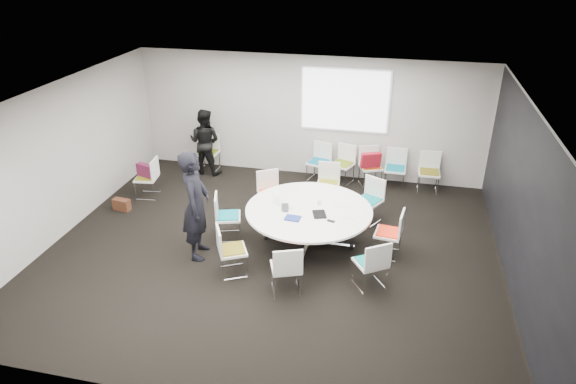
% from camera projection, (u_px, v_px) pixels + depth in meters
% --- Properties ---
extents(room_shell, '(8.08, 7.08, 2.88)m').
position_uv_depth(room_shell, '(277.00, 180.00, 8.64)').
color(room_shell, black).
rests_on(room_shell, ground).
extents(conference_table, '(2.27, 2.27, 0.73)m').
position_uv_depth(conference_table, '(309.00, 218.00, 9.23)').
color(conference_table, silver).
rests_on(conference_table, ground).
extents(projection_screen, '(1.90, 0.03, 1.35)m').
position_uv_depth(projection_screen, '(345.00, 101.00, 11.33)').
color(projection_screen, white).
rests_on(projection_screen, room_shell).
extents(chair_ring_a, '(0.50, 0.51, 0.88)m').
position_uv_depth(chair_ring_a, '(388.00, 241.00, 9.02)').
color(chair_ring_a, silver).
rests_on(chair_ring_a, ground).
extents(chair_ring_b, '(0.62, 0.61, 0.88)m').
position_uv_depth(chair_ring_b, '(368.00, 208.00, 10.13)').
color(chair_ring_b, silver).
rests_on(chair_ring_b, ground).
extents(chair_ring_c, '(0.48, 0.47, 0.88)m').
position_uv_depth(chair_ring_c, '(328.00, 192.00, 10.80)').
color(chair_ring_c, silver).
rests_on(chair_ring_c, ground).
extents(chair_ring_d, '(0.62, 0.62, 0.88)m').
position_uv_depth(chair_ring_d, '(271.00, 201.00, 10.43)').
color(chair_ring_d, silver).
rests_on(chair_ring_d, ground).
extents(chair_ring_e, '(0.56, 0.57, 0.88)m').
position_uv_depth(chair_ring_e, '(228.00, 224.00, 9.56)').
color(chair_ring_e, silver).
rests_on(chair_ring_e, ground).
extents(chair_ring_f, '(0.61, 0.61, 0.88)m').
position_uv_depth(chair_ring_f, '(232.00, 259.00, 8.53)').
color(chair_ring_f, silver).
rests_on(chair_ring_f, ground).
extents(chair_ring_g, '(0.59, 0.58, 0.88)m').
position_uv_depth(chair_ring_g, '(286.00, 277.00, 8.08)').
color(chair_ring_g, silver).
rests_on(chair_ring_g, ground).
extents(chair_ring_h, '(0.63, 0.63, 0.88)m').
position_uv_depth(chair_ring_h, '(370.00, 272.00, 8.20)').
color(chair_ring_h, silver).
rests_on(chair_ring_h, ground).
extents(chair_back_a, '(0.56, 0.56, 0.88)m').
position_uv_depth(chair_back_a, '(319.00, 169.00, 11.87)').
color(chair_back_a, silver).
rests_on(chair_back_a, ground).
extents(chair_back_b, '(0.59, 0.58, 0.88)m').
position_uv_depth(chair_back_b, '(342.00, 171.00, 11.76)').
color(chair_back_b, silver).
rests_on(chair_back_b, ground).
extents(chair_back_c, '(0.59, 0.59, 0.88)m').
position_uv_depth(chair_back_c, '(370.00, 174.00, 11.64)').
color(chair_back_c, silver).
rests_on(chair_back_c, ground).
extents(chair_back_d, '(0.47, 0.46, 0.88)m').
position_uv_depth(chair_back_d, '(394.00, 176.00, 11.53)').
color(chair_back_d, silver).
rests_on(chair_back_d, ground).
extents(chair_back_e, '(0.47, 0.46, 0.88)m').
position_uv_depth(chair_back_e, '(428.00, 180.00, 11.35)').
color(chair_back_e, silver).
rests_on(chair_back_e, ground).
extents(chair_spare_left, '(0.50, 0.51, 0.88)m').
position_uv_depth(chair_spare_left, '(148.00, 185.00, 11.10)').
color(chair_spare_left, silver).
rests_on(chair_spare_left, ground).
extents(chair_person_back, '(0.48, 0.47, 0.88)m').
position_uv_depth(chair_person_back, '(209.00, 159.00, 12.40)').
color(chair_person_back, silver).
rests_on(chair_person_back, ground).
extents(person_main, '(0.58, 0.78, 1.97)m').
position_uv_depth(person_main, '(196.00, 205.00, 8.73)').
color(person_main, black).
rests_on(person_main, ground).
extents(person_back, '(0.81, 0.66, 1.57)m').
position_uv_depth(person_back, '(205.00, 142.00, 12.03)').
color(person_back, black).
rests_on(person_back, ground).
extents(laptop, '(0.26, 0.34, 0.02)m').
position_uv_depth(laptop, '(288.00, 208.00, 9.17)').
color(laptop, '#333338').
rests_on(laptop, conference_table).
extents(laptop_lid, '(0.10, 0.29, 0.22)m').
position_uv_depth(laptop_lid, '(278.00, 196.00, 9.31)').
color(laptop_lid, silver).
rests_on(laptop_lid, conference_table).
extents(notebook_black, '(0.30, 0.35, 0.02)m').
position_uv_depth(notebook_black, '(319.00, 214.00, 8.95)').
color(notebook_black, black).
rests_on(notebook_black, conference_table).
extents(tablet_folio, '(0.27, 0.22, 0.03)m').
position_uv_depth(tablet_folio, '(293.00, 218.00, 8.82)').
color(tablet_folio, navy).
rests_on(tablet_folio, conference_table).
extents(papers_right, '(0.33, 0.26, 0.00)m').
position_uv_depth(papers_right, '(343.00, 205.00, 9.28)').
color(papers_right, silver).
rests_on(papers_right, conference_table).
extents(papers_front, '(0.34, 0.28, 0.00)m').
position_uv_depth(papers_front, '(348.00, 216.00, 8.91)').
color(papers_front, silver).
rests_on(papers_front, conference_table).
extents(cup, '(0.08, 0.08, 0.09)m').
position_uv_depth(cup, '(319.00, 202.00, 9.29)').
color(cup, white).
rests_on(cup, conference_table).
extents(phone, '(0.15, 0.11, 0.01)m').
position_uv_depth(phone, '(331.00, 221.00, 8.75)').
color(phone, black).
rests_on(phone, conference_table).
extents(maroon_bag, '(0.42, 0.25, 0.28)m').
position_uv_depth(maroon_bag, '(145.00, 170.00, 10.95)').
color(maroon_bag, '#571734').
rests_on(maroon_bag, chair_spare_left).
extents(brown_bag, '(0.38, 0.21, 0.24)m').
position_uv_depth(brown_bag, '(122.00, 205.00, 10.61)').
color(brown_bag, '#462416').
rests_on(brown_bag, ground).
extents(red_jacket, '(0.47, 0.32, 0.36)m').
position_uv_depth(red_jacket, '(371.00, 160.00, 11.25)').
color(red_jacket, maroon).
rests_on(red_jacket, chair_back_c).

